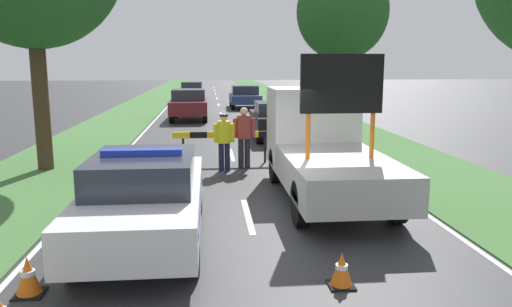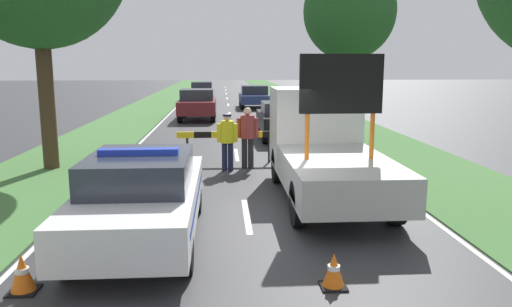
# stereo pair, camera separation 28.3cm
# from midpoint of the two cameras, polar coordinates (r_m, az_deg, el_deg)

# --- Properties ---
(ground_plane) EXTENTS (160.00, 160.00, 0.00)m
(ground_plane) POSITION_cam_midpoint_polar(r_m,az_deg,el_deg) (9.75, -0.16, -7.58)
(ground_plane) COLOR #333335
(lane_markings) EXTENTS (7.25, 69.29, 0.01)m
(lane_markings) POSITION_cam_midpoint_polar(r_m,az_deg,el_deg) (29.79, -2.75, 4.54)
(lane_markings) COLOR silver
(lane_markings) RESTS_ON ground
(grass_verge_left) EXTENTS (3.44, 120.00, 0.03)m
(grass_verge_left) POSITION_cam_midpoint_polar(r_m,az_deg,el_deg) (29.79, -13.19, 4.30)
(grass_verge_left) COLOR #427038
(grass_verge_left) RESTS_ON ground
(grass_verge_right) EXTENTS (3.44, 120.00, 0.03)m
(grass_verge_right) POSITION_cam_midpoint_polar(r_m,az_deg,el_deg) (30.01, 7.65, 4.53)
(grass_verge_right) COLOR #427038
(grass_verge_right) RESTS_ON ground
(police_car) EXTENTS (1.87, 4.88, 1.61)m
(police_car) POSITION_cam_midpoint_polar(r_m,az_deg,el_deg) (8.67, -11.99, -4.70)
(police_car) COLOR white
(police_car) RESTS_ON ground
(work_truck) EXTENTS (2.07, 5.49, 3.17)m
(work_truck) POSITION_cam_midpoint_polar(r_m,az_deg,el_deg) (11.49, 8.42, 0.85)
(work_truck) COLOR white
(work_truck) RESTS_ON ground
(road_barrier) EXTENTS (3.09, 0.08, 0.96)m
(road_barrier) POSITION_cam_midpoint_polar(r_m,az_deg,el_deg) (15.05, -2.64, 1.92)
(road_barrier) COLOR black
(road_barrier) RESTS_ON ground
(police_officer) EXTENTS (0.58, 0.37, 1.62)m
(police_officer) POSITION_cam_midpoint_polar(r_m,az_deg,el_deg) (13.89, -2.71, 1.89)
(police_officer) COLOR #191E38
(police_officer) RESTS_ON ground
(pedestrian_civilian) EXTENTS (0.63, 0.40, 1.75)m
(pedestrian_civilian) POSITION_cam_midpoint_polar(r_m,az_deg,el_deg) (14.25, -0.40, 2.39)
(pedestrian_civilian) COLOR #232326
(pedestrian_civilian) RESTS_ON ground
(traffic_cone_near_police) EXTENTS (0.38, 0.38, 0.53)m
(traffic_cone_near_police) POSITION_cam_midpoint_polar(r_m,az_deg,el_deg) (7.37, -24.14, -12.41)
(traffic_cone_near_police) COLOR black
(traffic_cone_near_police) RESTS_ON ground
(traffic_cone_centre_front) EXTENTS (0.35, 0.35, 0.49)m
(traffic_cone_centre_front) POSITION_cam_midpoint_polar(r_m,az_deg,el_deg) (6.99, 10.05, -13.04)
(traffic_cone_centre_front) COLOR black
(traffic_cone_centre_front) RESTS_ON ground
(traffic_cone_behind_barrier) EXTENTS (0.51, 0.51, 0.71)m
(traffic_cone_behind_barrier) POSITION_cam_midpoint_polar(r_m,az_deg,el_deg) (12.77, -10.26, -1.81)
(traffic_cone_behind_barrier) COLOR black
(traffic_cone_behind_barrier) RESTS_ON ground
(queued_car_sedan_black) EXTENTS (1.90, 3.97, 1.47)m
(queued_car_sedan_black) POSITION_cam_midpoint_polar(r_m,az_deg,el_deg) (19.99, 3.55, 3.95)
(queued_car_sedan_black) COLOR black
(queued_car_sedan_black) RESTS_ON ground
(queued_car_wagon_maroon) EXTENTS (1.93, 4.14, 1.63)m
(queued_car_wagon_maroon) POSITION_cam_midpoint_polar(r_m,az_deg,el_deg) (26.80, -6.41, 5.66)
(queued_car_wagon_maroon) COLOR maroon
(queued_car_wagon_maroon) RESTS_ON ground
(queued_car_hatch_blue) EXTENTS (1.93, 4.16, 1.51)m
(queued_car_hatch_blue) POSITION_cam_midpoint_polar(r_m,az_deg,el_deg) (33.66, 0.03, 6.55)
(queued_car_hatch_blue) COLOR navy
(queued_car_hatch_blue) RESTS_ON ground
(queued_car_suv_grey) EXTENTS (1.75, 4.65, 1.55)m
(queued_car_suv_grey) POSITION_cam_midpoint_polar(r_m,az_deg,el_deg) (39.30, -5.97, 7.08)
(queued_car_suv_grey) COLOR slate
(queued_car_suv_grey) RESTS_ON ground
(roadside_tree_near_right) EXTENTS (3.53, 3.53, 6.80)m
(roadside_tree_near_right) POSITION_cam_midpoint_polar(r_m,az_deg,el_deg) (20.20, 11.05, 15.58)
(roadside_tree_near_right) COLOR #42301E
(roadside_tree_near_right) RESTS_ON ground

